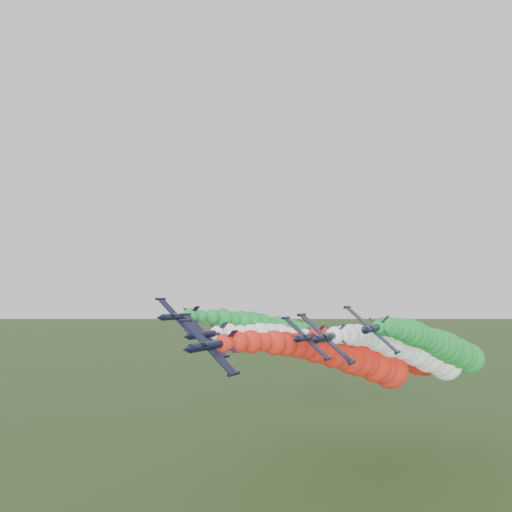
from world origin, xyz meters
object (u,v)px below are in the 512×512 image
object	(u,v)px
jet_outer_left	(306,338)
jet_outer_right	(445,348)
jet_inner_right	(420,354)
jet_trail	(399,353)
jet_lead	(357,361)
jet_inner_left	(336,351)

from	to	relation	value
jet_outer_left	jet_outer_right	world-z (taller)	jet_outer_left
jet_inner_right	jet_trail	distance (m)	13.12
jet_lead	jet_inner_left	world-z (taller)	jet_inner_left
jet_lead	jet_inner_left	distance (m)	16.47
jet_inner_left	jet_outer_right	xyz separation A→B (m)	(26.50, 5.19, 1.66)
jet_outer_left	jet_trail	bearing A→B (deg)	14.71
jet_outer_right	jet_trail	bearing A→B (deg)	157.30
jet_inner_right	jet_outer_left	bearing A→B (deg)	171.15
jet_outer_left	jet_outer_right	xyz separation A→B (m)	(36.15, 1.25, -1.32)
jet_lead	jet_inner_left	xyz separation A→B (m)	(-9.41, 13.51, 0.39)
jet_outer_left	jet_trail	distance (m)	25.13
jet_inner_left	jet_outer_left	distance (m)	10.84
jet_inner_right	jet_inner_left	bearing A→B (deg)	177.63
jet_inner_left	jet_inner_right	xyz separation A→B (m)	(21.27, -0.88, 0.44)
jet_inner_left	jet_outer_left	xyz separation A→B (m)	(-9.65, 3.94, 2.98)
jet_inner_right	jet_trail	bearing A→B (deg)	121.66
jet_trail	jet_inner_right	bearing A→B (deg)	-58.34
jet_inner_left	jet_trail	size ratio (longest dim) A/B	1.00
jet_lead	jet_outer_left	bearing A→B (deg)	137.53
jet_inner_left	jet_inner_right	world-z (taller)	jet_inner_right
jet_lead	jet_inner_right	size ratio (longest dim) A/B	1.00
jet_outer_right	jet_trail	distance (m)	13.32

